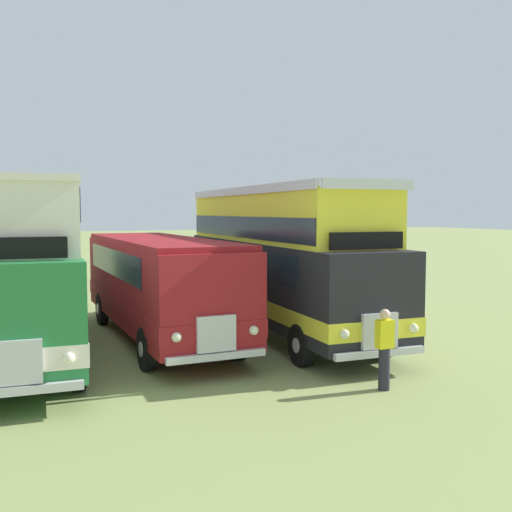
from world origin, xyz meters
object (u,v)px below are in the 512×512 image
object	(u,v)px
bus_seventh_in_row	(158,280)
marshal_person	(384,349)
bus_sixth_in_row	(21,261)
bus_eighth_in_row	(278,256)

from	to	relation	value
bus_seventh_in_row	marshal_person	xyz separation A→B (m)	(3.27, -6.78, -0.86)
bus_sixth_in_row	bus_eighth_in_row	world-z (taller)	bus_eighth_in_row
bus_seventh_in_row	bus_eighth_in_row	size ratio (longest dim) A/B	0.87
bus_seventh_in_row	marshal_person	bearing A→B (deg)	-64.28
bus_sixth_in_row	bus_seventh_in_row	xyz separation A→B (m)	(3.76, 0.35, -0.72)
marshal_person	bus_sixth_in_row	bearing A→B (deg)	137.51
bus_seventh_in_row	bus_sixth_in_row	bearing A→B (deg)	-174.74
bus_sixth_in_row	marshal_person	xyz separation A→B (m)	(7.02, -6.43, -1.59)
bus_seventh_in_row	bus_eighth_in_row	world-z (taller)	bus_eighth_in_row
bus_eighth_in_row	bus_seventh_in_row	bearing A→B (deg)	175.82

